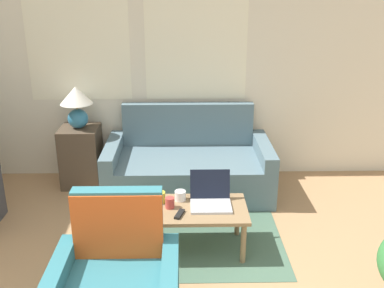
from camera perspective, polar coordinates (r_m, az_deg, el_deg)
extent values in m
cube|color=silver|center=(5.02, -5.97, 10.21)|extent=(6.06, 0.05, 2.60)
cube|color=white|center=(5.06, -14.32, 12.67)|extent=(1.10, 0.01, 1.30)
cube|color=white|center=(4.94, 0.52, 13.10)|extent=(1.10, 0.01, 1.30)
cube|color=#476651|center=(4.40, 0.36, -9.15)|extent=(1.51, 2.04, 0.01)
cube|color=slate|center=(4.79, -0.46, -3.93)|extent=(1.45, 0.93, 0.40)
cube|color=slate|center=(5.08, -0.52, 0.39)|extent=(1.45, 0.12, 0.88)
cube|color=slate|center=(4.82, -9.94, -3.13)|extent=(0.14, 0.93, 0.55)
cube|color=slate|center=(4.84, 8.99, -2.99)|extent=(0.14, 0.93, 0.55)
cube|color=#2D6B75|center=(3.08, -9.07, -13.48)|extent=(0.57, 0.10, 0.93)
cube|color=#D1511E|center=(2.98, -9.33, -12.28)|extent=(0.58, 0.01, 0.67)
cube|color=#4C3D2D|center=(5.09, -13.86, -1.52)|extent=(0.41, 0.41, 0.66)
ellipsoid|color=teal|center=(4.95, -14.28, 3.15)|extent=(0.22, 0.22, 0.21)
cylinder|color=tan|center=(4.91, -14.41, 4.64)|extent=(0.02, 0.02, 0.06)
cone|color=white|center=(4.88, -14.54, 6.02)|extent=(0.34, 0.34, 0.18)
cube|color=#8E704C|center=(3.75, 0.59, -8.30)|extent=(0.84, 0.52, 0.03)
cylinder|color=#8E704C|center=(3.67, -5.22, -12.55)|extent=(0.04, 0.04, 0.36)
cylinder|color=#8E704C|center=(3.69, 6.54, -12.40)|extent=(0.04, 0.04, 0.36)
cylinder|color=#8E704C|center=(4.03, -4.82, -9.32)|extent=(0.04, 0.04, 0.36)
cylinder|color=#8E704C|center=(4.05, 5.77, -9.20)|extent=(0.04, 0.04, 0.36)
cube|color=#B7B7BC|center=(3.74, 2.41, -7.91)|extent=(0.34, 0.25, 0.02)
cube|color=black|center=(3.82, 2.30, -5.09)|extent=(0.34, 0.08, 0.24)
cylinder|color=gold|center=(3.82, -4.15, -6.75)|extent=(0.10, 0.10, 0.09)
cylinder|color=white|center=(3.84, -1.50, -6.56)|extent=(0.09, 0.09, 0.08)
cylinder|color=#B23D38|center=(3.72, -2.84, -7.46)|extent=(0.08, 0.08, 0.09)
cube|color=black|center=(3.63, -1.60, -8.89)|extent=(0.09, 0.16, 0.02)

